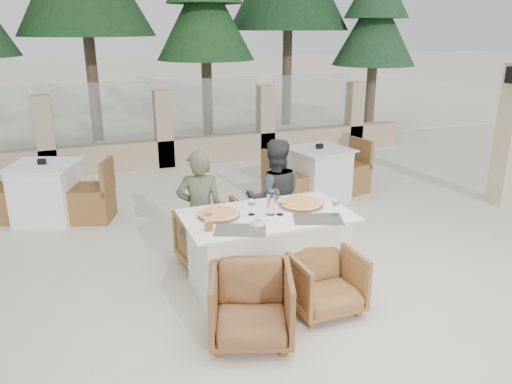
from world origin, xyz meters
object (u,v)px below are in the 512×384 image
object	(u,v)px
beer_glass_right	(276,195)
armchair_near_right	(324,281)
armchair_far_right	(269,226)
pizza_right	(301,203)
bg_table_a	(46,192)
wine_glass_centre	(252,206)
armchair_far_left	(211,239)
dining_table	(267,251)
diner_right	(274,198)
beer_glass_left	(209,222)
armchair_near_left	(251,305)
wine_glass_near	(280,206)
bg_table_b	(318,174)
wine_glass_corner	(335,206)
water_bottle	(271,202)
olive_dish	(258,222)
diner_left	(200,212)
pizza_left	(219,214)

from	to	relation	value
beer_glass_right	armchair_near_right	bearing A→B (deg)	-83.31
beer_glass_right	armchair_far_right	xyz separation A→B (m)	(0.09, 0.39, -0.50)
pizza_right	bg_table_a	distance (m)	3.62
wine_glass_centre	armchair_far_right	world-z (taller)	wine_glass_centre
beer_glass_right	armchair_far_left	world-z (taller)	beer_glass_right
dining_table	wine_glass_centre	bearing A→B (deg)	164.89
beer_glass_right	diner_right	size ratio (longest dim) A/B	0.09
beer_glass_left	diner_right	bearing A→B (deg)	41.09
dining_table	armchair_near_left	distance (m)	0.89
pizza_right	bg_table_a	xyz separation A→B (m)	(-2.45, 2.62, -0.41)
armchair_far_left	beer_glass_left	bearing A→B (deg)	68.25
beer_glass_right	armchair_near_left	bearing A→B (deg)	-121.91
diner_right	bg_table_a	xyz separation A→B (m)	(-2.41, 2.05, -0.28)
armchair_far_left	wine_glass_centre	bearing A→B (deg)	105.13
diner_right	bg_table_a	bearing A→B (deg)	-27.57
wine_glass_near	bg_table_b	distance (m)	2.84
pizza_right	armchair_far_left	size ratio (longest dim) A/B	0.67
pizza_right	bg_table_a	world-z (taller)	pizza_right
wine_glass_corner	bg_table_a	world-z (taller)	wine_glass_corner
water_bottle	beer_glass_left	world-z (taller)	water_bottle
wine_glass_centre	olive_dish	distance (m)	0.26
armchair_far_right	armchair_near_right	bearing A→B (deg)	88.25
diner_right	water_bottle	bearing A→B (deg)	77.16
wine_glass_corner	armchair_far_right	size ratio (longest dim) A/B	0.25
wine_glass_near	wine_glass_corner	size ratio (longest dim) A/B	1.00
armchair_far_left	bg_table_b	size ratio (longest dim) A/B	0.40
water_bottle	bg_table_b	bearing A→B (deg)	52.77
beer_glass_right	diner_left	xyz separation A→B (m)	(-0.73, 0.27, -0.18)
pizza_left	armchair_far_left	xyz separation A→B (m)	(0.07, 0.56, -0.49)
pizza_right	olive_dish	world-z (taller)	pizza_right
wine_glass_corner	dining_table	bearing A→B (deg)	158.16
pizza_right	diner_right	distance (m)	0.59
wine_glass_corner	diner_left	bearing A→B (deg)	143.25
pizza_left	wine_glass_near	world-z (taller)	wine_glass_near
wine_glass_corner	diner_left	distance (m)	1.39
wine_glass_near	beer_glass_right	xyz separation A→B (m)	(0.12, 0.37, -0.03)
wine_glass_near	wine_glass_corner	world-z (taller)	same
armchair_near_right	bg_table_a	bearing A→B (deg)	124.70
pizza_right	armchair_far_right	world-z (taller)	pizza_right
pizza_left	beer_glass_left	distance (m)	0.34
wine_glass_corner	armchair_near_right	size ratio (longest dim) A/B	0.29
pizza_left	diner_right	world-z (taller)	diner_right
wine_glass_centre	armchair_far_left	world-z (taller)	wine_glass_centre
water_bottle	bg_table_b	size ratio (longest dim) A/B	0.16
water_bottle	wine_glass_corner	world-z (taller)	water_bottle
pizza_right	bg_table_a	bearing A→B (deg)	133.08
diner_left	diner_right	bearing A→B (deg)	-157.16
wine_glass_corner	pizza_right	bearing A→B (deg)	119.22
dining_table	armchair_near_left	xyz separation A→B (m)	(-0.45, -0.76, -0.08)
bg_table_a	water_bottle	bearing A→B (deg)	-32.17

